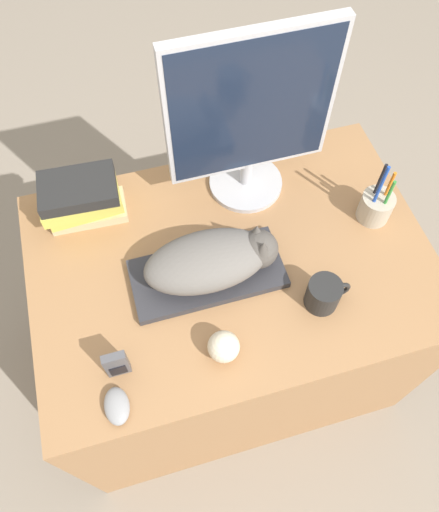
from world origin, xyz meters
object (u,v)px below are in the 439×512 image
cat (215,259)px  baseball (224,347)px  coffee_mug (324,294)px  phone (117,364)px  book_stack (82,198)px  monitor (251,115)px  computer_mouse (117,406)px  pen_cup (376,206)px  keyboard (207,274)px

cat → baseball: (-0.04, -0.22, -0.04)m
coffee_mug → phone: bearing=-175.8°
cat → phone: size_ratio=3.52×
phone → book_stack: size_ratio=0.45×
cat → monitor: 0.38m
coffee_mug → phone: phone is taller
cat → computer_mouse: size_ratio=3.93×
computer_mouse → coffee_mug: 0.58m
pen_cup → baseball: pen_cup is taller
computer_mouse → baseball: (0.28, 0.06, 0.02)m
baseball → monitor: bearing=66.5°
pen_cup → monitor: bearing=146.5°
baseball → book_stack: book_stack is taller
computer_mouse → phone: phone is taller
cat → phone: bearing=-146.6°
keyboard → baseball: 0.22m
coffee_mug → pen_cup: (0.24, 0.22, 0.00)m
pen_cup → phone: pen_cup is taller
baseball → book_stack: size_ratio=0.35×
baseball → book_stack: 0.58m
computer_mouse → pen_cup: size_ratio=0.40×
computer_mouse → pen_cup: (0.81, 0.34, 0.03)m
cat → coffee_mug: (0.24, -0.16, -0.04)m
monitor → book_stack: monitor is taller
baseball → coffee_mug: bearing=12.5°
cat → monitor: (0.17, 0.27, 0.20)m
phone → coffee_mug: bearing=4.2°
monitor → baseball: bearing=-113.5°
phone → monitor: bearing=44.8°
keyboard → book_stack: bearing=133.7°
cat → pen_cup: 0.49m
cat → baseball: cat is taller
pen_cup → book_stack: pen_cup is taller
phone → computer_mouse: bearing=-103.7°
computer_mouse → baseball: baseball is taller
monitor → phone: 0.70m
cat → monitor: bearing=57.6°
keyboard → cat: size_ratio=1.14×
pen_cup → cat: bearing=-173.0°
phone → book_stack: 0.49m
coffee_mug → book_stack: 0.71m
book_stack → computer_mouse: bearing=-91.3°
cat → phone: (-0.30, -0.20, -0.03)m
monitor → pen_cup: 0.45m
baseball → computer_mouse: bearing=-167.3°
monitor → computer_mouse: bearing=-131.6°
monitor → keyboard: bearing=-125.7°
cat → phone: cat is taller
keyboard → monitor: monitor is taller
baseball → book_stack: (-0.26, 0.51, 0.04)m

